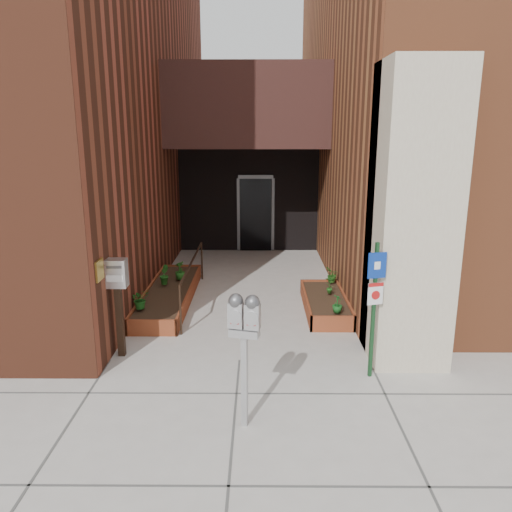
{
  "coord_description": "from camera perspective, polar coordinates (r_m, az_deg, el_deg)",
  "views": [
    {
      "loc": [
        0.3,
        -7.05,
        3.46
      ],
      "look_at": [
        0.24,
        1.8,
        1.2
      ],
      "focal_mm": 35.0,
      "sensor_mm": 36.0,
      "label": 1
    }
  ],
  "objects": [
    {
      "name": "sign_post",
      "position": [
        7.11,
        13.41,
        -4.5
      ],
      "size": [
        0.27,
        0.1,
        1.98
      ],
      "color": "#163C1D",
      "rests_on": "ground"
    },
    {
      "name": "planter_left",
      "position": [
        10.46,
        -9.87,
        -4.46
      ],
      "size": [
        0.9,
        3.6,
        0.3
      ],
      "color": "brown",
      "rests_on": "ground"
    },
    {
      "name": "shrub_right_c",
      "position": [
        10.69,
        8.69,
        -2.15
      ],
      "size": [
        0.34,
        0.34,
        0.32
      ],
      "primitive_type": "imported",
      "rotation": [
        0.0,
        0.0,
        4.53
      ],
      "color": "#255919",
      "rests_on": "planter_right"
    },
    {
      "name": "ground",
      "position": [
        7.86,
        -1.91,
        -11.83
      ],
      "size": [
        80.0,
        80.0,
        0.0
      ],
      "primitive_type": "plane",
      "color": "#9E9991",
      "rests_on": "ground"
    },
    {
      "name": "shrub_left_b",
      "position": [
        10.62,
        -10.48,
        -2.11
      ],
      "size": [
        0.26,
        0.26,
        0.41
      ],
      "primitive_type": "imported",
      "rotation": [
        0.0,
        0.0,
        1.77
      ],
      "color": "#1D5819",
      "rests_on": "planter_left"
    },
    {
      "name": "shrub_left_c",
      "position": [
        10.91,
        -8.69,
        -1.63
      ],
      "size": [
        0.31,
        0.31,
        0.39
      ],
      "primitive_type": "imported",
      "rotation": [
        0.0,
        0.0,
        3.79
      ],
      "color": "#1E5719",
      "rests_on": "planter_left"
    },
    {
      "name": "payment_dropbox",
      "position": [
        7.89,
        -15.55,
        -3.42
      ],
      "size": [
        0.31,
        0.24,
        1.56
      ],
      "color": "black",
      "rests_on": "ground"
    },
    {
      "name": "shrub_right_a",
      "position": [
        8.98,
        9.29,
        -5.41
      ],
      "size": [
        0.19,
        0.19,
        0.32
      ],
      "primitive_type": "imported",
      "rotation": [
        0.0,
        0.0,
        1.64
      ],
      "color": "#17511A",
      "rests_on": "planter_right"
    },
    {
      "name": "handrail",
      "position": [
        10.16,
        -7.29,
        -1.31
      ],
      "size": [
        0.04,
        3.34,
        0.9
      ],
      "color": "black",
      "rests_on": "ground"
    },
    {
      "name": "shrub_left_d",
      "position": [
        11.16,
        -8.6,
        -1.44
      ],
      "size": [
        0.24,
        0.24,
        0.33
      ],
      "primitive_type": "imported",
      "rotation": [
        0.0,
        0.0,
        5.31
      ],
      "color": "#285E1A",
      "rests_on": "planter_left"
    },
    {
      "name": "architecture",
      "position": [
        14.04,
        -1.72,
        20.5
      ],
      "size": [
        20.0,
        14.6,
        10.0
      ],
      "color": "brown",
      "rests_on": "ground"
    },
    {
      "name": "planter_right",
      "position": [
        9.91,
        7.91,
        -5.45
      ],
      "size": [
        0.8,
        2.2,
        0.3
      ],
      "color": "brown",
      "rests_on": "ground"
    },
    {
      "name": "shrub_left_a",
      "position": [
        9.29,
        -13.09,
        -4.79
      ],
      "size": [
        0.46,
        0.46,
        0.36
      ],
      "primitive_type": "imported",
      "rotation": [
        0.0,
        0.0,
        0.74
      ],
      "color": "#1B5B1A",
      "rests_on": "planter_left"
    },
    {
      "name": "shrub_right_b",
      "position": [
        9.96,
        8.45,
        -3.26
      ],
      "size": [
        0.24,
        0.24,
        0.36
      ],
      "primitive_type": "imported",
      "rotation": [
        0.0,
        0.0,
        2.79
      ],
      "color": "#205E1B",
      "rests_on": "planter_right"
    },
    {
      "name": "parking_meter",
      "position": [
        5.75,
        -1.36,
        -7.95
      ],
      "size": [
        0.38,
        0.22,
        1.66
      ],
      "color": "#A6A6A8",
      "rests_on": "ground"
    }
  ]
}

